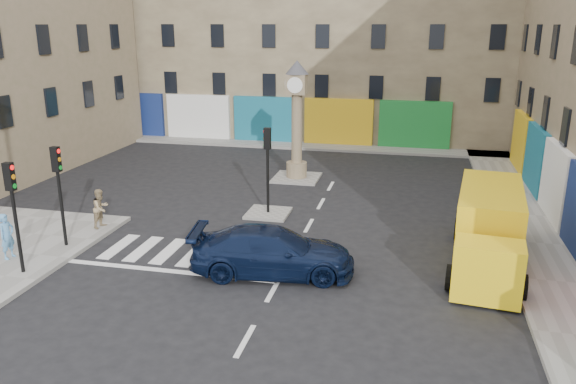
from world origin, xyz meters
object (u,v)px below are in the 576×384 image
(traffic_light_island, at_px, (268,157))
(yellow_van, at_px, (489,229))
(pedestrian_blue, at_px, (7,236))
(traffic_light_left_far, at_px, (58,180))
(clock_pillar, at_px, (297,113))
(traffic_light_left_near, at_px, (13,200))
(pedestrian_tan, at_px, (101,208))
(navy_sedan, at_px, (273,251))

(traffic_light_island, height_order, yellow_van, traffic_light_island)
(pedestrian_blue, bearing_deg, traffic_light_island, -41.15)
(traffic_light_left_far, bearing_deg, clock_pillar, 61.06)
(traffic_light_left_near, xyz_separation_m, yellow_van, (15.00, 4.56, -1.38))
(pedestrian_blue, bearing_deg, clock_pillar, -23.93)
(traffic_light_left_far, relative_size, yellow_van, 0.52)
(traffic_light_left_near, distance_m, clock_pillar, 15.19)
(traffic_light_left_far, bearing_deg, yellow_van, 8.18)
(yellow_van, bearing_deg, pedestrian_tan, -173.09)
(yellow_van, height_order, pedestrian_tan, yellow_van)
(traffic_light_left_near, height_order, navy_sedan, traffic_light_left_near)
(yellow_van, bearing_deg, traffic_light_left_far, -165.40)
(yellow_van, xyz_separation_m, pedestrian_tan, (-14.70, -0.13, -0.30))
(navy_sedan, bearing_deg, yellow_van, -78.37)
(pedestrian_blue, bearing_deg, traffic_light_left_near, -120.70)
(navy_sedan, height_order, pedestrian_tan, pedestrian_tan)
(traffic_light_island, xyz_separation_m, pedestrian_blue, (-7.50, -6.89, -1.63))
(traffic_light_island, relative_size, pedestrian_blue, 2.29)
(traffic_light_island, xyz_separation_m, yellow_van, (8.70, -3.24, -1.35))
(pedestrian_blue, relative_size, pedestrian_tan, 1.03)
(traffic_light_left_near, bearing_deg, traffic_light_left_far, 90.00)
(navy_sedan, bearing_deg, traffic_light_island, 8.03)
(traffic_light_left_far, distance_m, clock_pillar, 13.05)
(traffic_light_island, bearing_deg, pedestrian_blue, -137.43)
(navy_sedan, height_order, yellow_van, yellow_van)
(pedestrian_blue, xyz_separation_m, pedestrian_tan, (1.50, 3.52, -0.02))
(traffic_light_left_far, height_order, pedestrian_tan, traffic_light_left_far)
(traffic_light_left_near, relative_size, navy_sedan, 0.69)
(yellow_van, bearing_deg, pedestrian_blue, -160.89)
(clock_pillar, bearing_deg, yellow_van, -46.72)
(traffic_light_left_near, height_order, pedestrian_tan, traffic_light_left_near)
(traffic_light_left_near, height_order, traffic_light_left_far, same)
(yellow_van, distance_m, pedestrian_blue, 16.61)
(yellow_van, xyz_separation_m, pedestrian_blue, (-16.20, -3.65, -0.28))
(clock_pillar, height_order, pedestrian_tan, clock_pillar)
(traffic_light_left_near, relative_size, yellow_van, 0.52)
(traffic_light_left_far, bearing_deg, traffic_light_island, 40.60)
(clock_pillar, xyz_separation_m, pedestrian_blue, (-7.50, -12.89, -2.59))
(traffic_light_left_near, distance_m, traffic_light_island, 10.03)
(clock_pillar, distance_m, pedestrian_tan, 11.42)
(yellow_van, bearing_deg, traffic_light_left_near, -156.68)
(clock_pillar, bearing_deg, traffic_light_left_near, -114.55)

